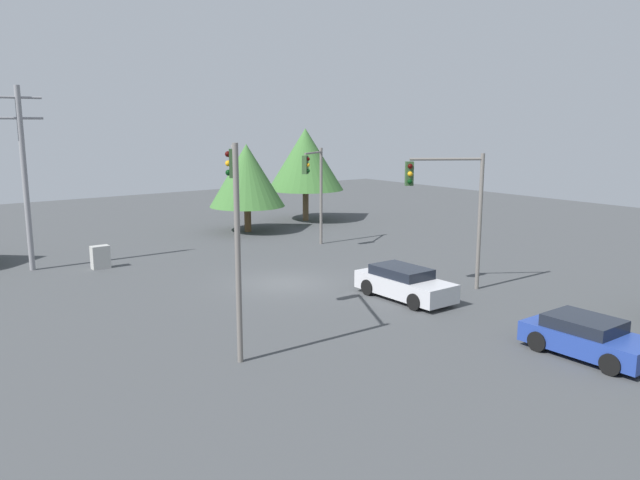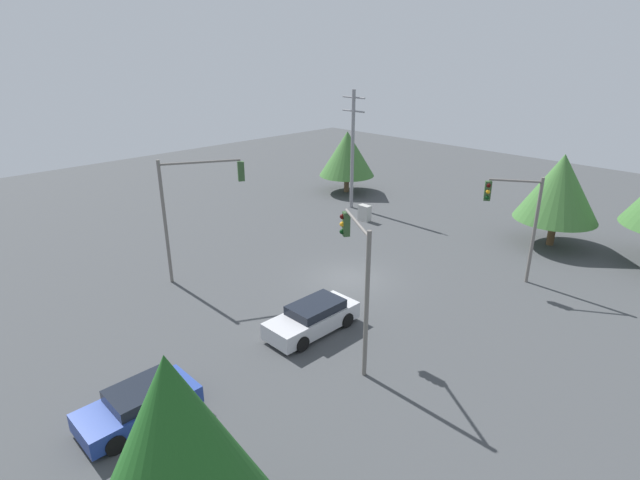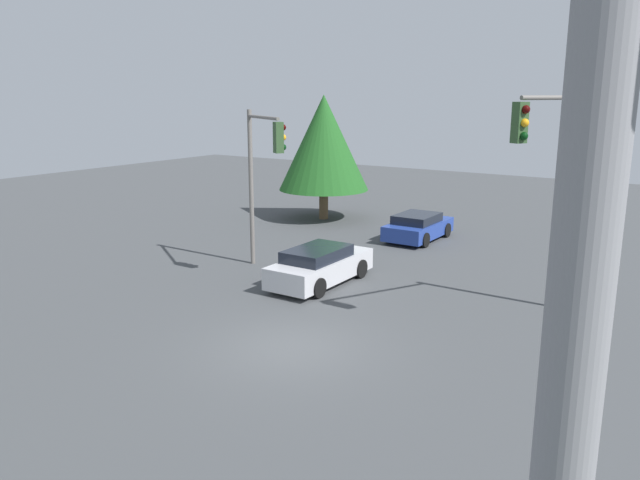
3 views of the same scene
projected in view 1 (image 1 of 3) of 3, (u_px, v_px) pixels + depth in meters
The scene contains 10 objects.
ground_plane at pixel (286, 283), 29.47m from camera, with size 80.00×80.00×0.00m, color #424447.
sedan_blue at pixel (587, 337), 20.18m from camera, with size 2.02×4.04×1.26m.
sedan_silver at pixel (404, 283), 26.75m from camera, with size 1.92×4.59×1.38m.
traffic_signal_main at pixel (315, 181), 37.32m from camera, with size 2.53×1.78×5.97m.
traffic_signal_cross at pixel (235, 208), 20.51m from camera, with size 2.26×4.01×6.88m.
traffic_signal_aux at pixel (451, 198), 27.60m from camera, with size 3.05×2.07×6.15m.
utility_pole_tall at pixel (24, 174), 31.21m from camera, with size 2.20×0.28×9.28m.
electrical_cabinet at pixel (100, 257), 32.36m from camera, with size 0.91×0.54×1.20m, color #B2B2AD.
tree_far at pixel (305, 159), 47.53m from camera, with size 5.82×5.82×7.06m.
tree_corner at pixel (247, 175), 42.72m from camera, with size 5.19×5.19×6.05m.
Camera 1 is at (15.89, 23.81, 7.47)m, focal length 35.00 mm.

